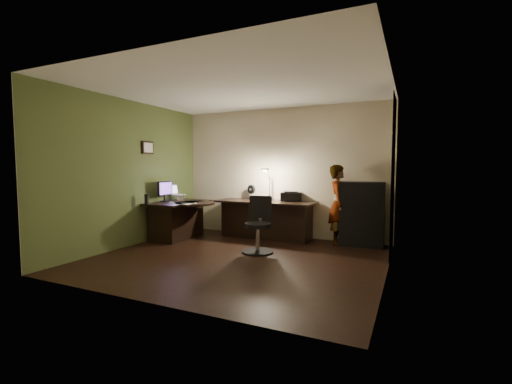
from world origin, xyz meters
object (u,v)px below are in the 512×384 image
at_px(office_chair, 258,225).
at_px(cabinet, 362,214).
at_px(person, 338,204).
at_px(monitor, 164,194).
at_px(desk_right, 265,220).
at_px(desk_left, 179,220).

bearing_deg(office_chair, cabinet, 29.19).
bearing_deg(office_chair, person, 38.68).
distance_m(cabinet, monitor, 3.91).
bearing_deg(desk_right, office_chair, -70.95).
bearing_deg(desk_right, person, 7.32).
relative_size(desk_right, monitor, 4.57).
distance_m(desk_left, desk_right, 1.78).
xyz_separation_m(desk_left, monitor, (-0.24, -0.14, 0.54)).
height_order(cabinet, person, person).
xyz_separation_m(desk_right, cabinet, (1.91, 0.15, 0.21)).
bearing_deg(monitor, person, 13.34).
relative_size(desk_right, person, 1.37).
bearing_deg(desk_right, monitor, -152.76).
relative_size(cabinet, office_chair, 1.23).
height_order(monitor, office_chair, monitor).
height_order(desk_right, monitor, monitor).
relative_size(monitor, office_chair, 0.47).
distance_m(cabinet, office_chair, 2.02).
bearing_deg(desk_left, cabinet, 14.58).
bearing_deg(desk_left, desk_right, 25.28).
distance_m(desk_left, person, 3.23).
bearing_deg(monitor, desk_left, 25.54).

